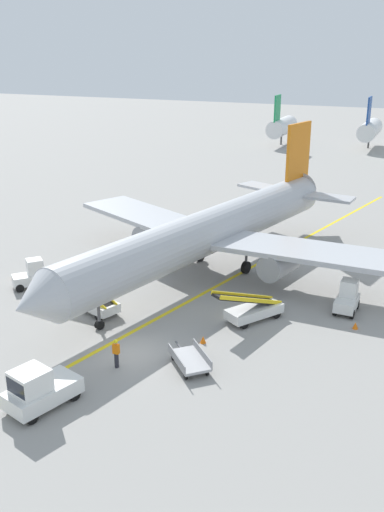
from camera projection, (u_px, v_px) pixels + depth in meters
name	position (u px, v px, depth m)	size (l,w,h in m)	color
ground_plane	(132.00, 353.00, 33.38)	(300.00, 300.00, 0.00)	gray
taxi_line_yellow	(161.00, 316.00, 37.93)	(0.30, 80.00, 0.01)	yellow
airliner	(212.00, 230.00, 44.13)	(27.93, 34.97, 10.10)	#B2B5BA
pushback_tug	(39.00, 389.00, 28.08)	(2.86, 3.99, 2.20)	silver
baggage_tug_near_wing	(347.00, 298.00, 38.39)	(1.40, 2.44, 2.10)	silver
baggage_tug_by_cargo_door	(32.00, 275.00, 42.24)	(2.57, 2.66, 2.10)	silver
belt_loader_forward_hold	(253.00, 309.00, 37.17)	(3.74, 4.89, 2.59)	silver
belt_loader_aft_hold	(92.00, 300.00, 38.48)	(5.14, 2.85, 2.59)	silver
baggage_cart_loaded	(190.00, 360.00, 31.76)	(3.18, 3.27, 0.94)	#A5A5A8
ground_crew_marshaller	(116.00, 352.00, 31.63)	(0.36, 0.24, 1.70)	#26262D
safety_cone_nose_left	(13.00, 276.00, 43.97)	(0.36, 0.36, 0.44)	orange
safety_cone_nose_right	(355.00, 325.00, 36.21)	(0.36, 0.36, 0.44)	orange
safety_cone_wingtip_left	(59.00, 266.00, 45.91)	(0.36, 0.36, 0.44)	orange
safety_cone_wingtip_right	(203.00, 340.00, 34.47)	(0.36, 0.36, 0.44)	orange
safety_cone_tail_area	(67.00, 293.00, 40.90)	(0.36, 0.36, 0.44)	orange
distant_aircraft_far_left	(282.00, 126.00, 102.56)	(3.00, 10.10, 8.80)	silver
distant_aircraft_mid_left	(370.00, 129.00, 98.99)	(3.00, 10.10, 8.80)	silver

